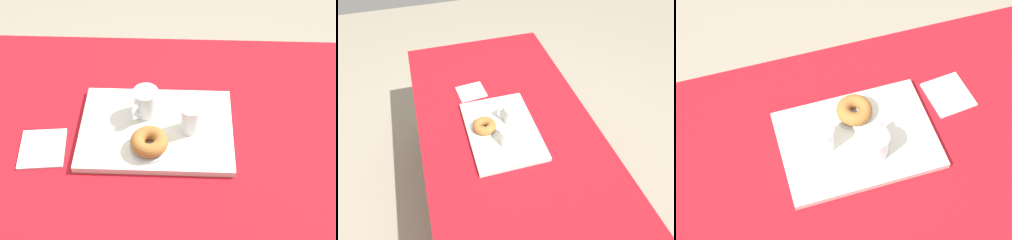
% 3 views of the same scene
% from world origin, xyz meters
% --- Properties ---
extents(ground_plane, '(6.00, 6.00, 0.00)m').
position_xyz_m(ground_plane, '(0.00, 0.00, 0.00)').
color(ground_plane, gray).
extents(dining_table, '(1.52, 0.82, 0.74)m').
position_xyz_m(dining_table, '(0.00, 0.00, 0.64)').
color(dining_table, '#A8141E').
rests_on(dining_table, ground).
extents(serving_tray, '(0.45, 0.31, 0.02)m').
position_xyz_m(serving_tray, '(0.06, -0.04, 0.75)').
color(serving_tray, silver).
rests_on(serving_tray, dining_table).
extents(tea_mug_left, '(0.08, 0.10, 0.09)m').
position_xyz_m(tea_mug_left, '(0.02, 0.02, 0.80)').
color(tea_mug_left, white).
rests_on(tea_mug_left, serving_tray).
extents(water_glass_near, '(0.06, 0.06, 0.09)m').
position_xyz_m(water_glass_near, '(0.16, -0.04, 0.80)').
color(water_glass_near, white).
rests_on(water_glass_near, serving_tray).
extents(donut_plate_left, '(0.11, 0.11, 0.01)m').
position_xyz_m(donut_plate_left, '(0.04, -0.11, 0.76)').
color(donut_plate_left, silver).
rests_on(donut_plate_left, serving_tray).
extents(sugar_donut_left, '(0.11, 0.11, 0.04)m').
position_xyz_m(sugar_donut_left, '(0.04, -0.11, 0.79)').
color(sugar_donut_left, '#A3662D').
rests_on(sugar_donut_left, donut_plate_left).
extents(paper_napkin, '(0.14, 0.15, 0.01)m').
position_xyz_m(paper_napkin, '(-0.27, -0.11, 0.74)').
color(paper_napkin, white).
rests_on(paper_napkin, dining_table).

